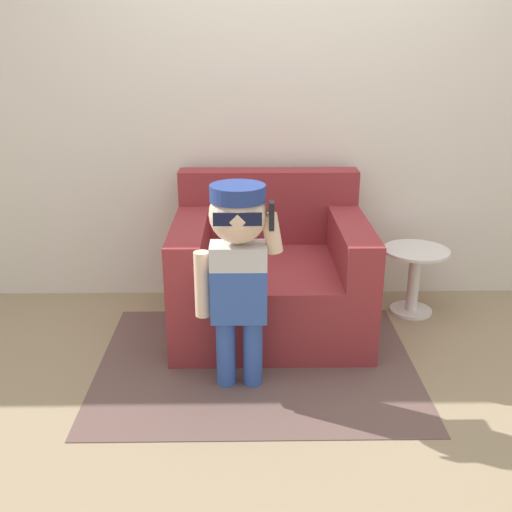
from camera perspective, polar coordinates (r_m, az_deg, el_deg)
name	(u,v)px	position (r m, az deg, el deg)	size (l,w,h in m)	color
ground_plane	(290,344)	(3.51, 3.28, -8.38)	(10.00, 10.00, 0.00)	#998466
wall_back	(286,101)	(3.89, 2.85, 14.57)	(10.00, 0.05, 2.60)	silver
armchair	(270,276)	(3.61, 1.33, -1.95)	(1.12, 0.97, 0.89)	maroon
person_child	(238,257)	(2.84, -1.75, -0.05)	(0.43, 0.32, 1.04)	#3356AD
side_table	(414,274)	(3.93, 14.83, -1.69)	(0.41, 0.41, 0.43)	white
rug	(256,363)	(3.31, 0.03, -10.18)	(1.70, 1.33, 0.01)	brown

